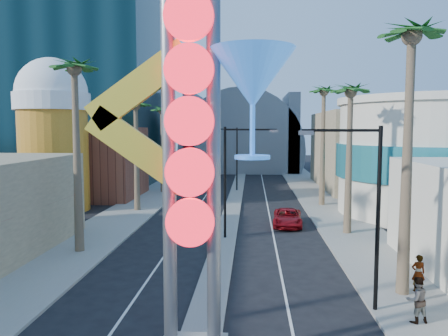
# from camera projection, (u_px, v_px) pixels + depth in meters

# --- Properties ---
(sidewalk_west) EXTENTS (5.00, 100.00, 0.15)m
(sidewalk_west) POSITION_uv_depth(u_px,v_px,m) (145.00, 202.00, 46.61)
(sidewalk_west) COLOR gray
(sidewalk_west) RESTS_ON ground
(sidewalk_east) EXTENTS (5.00, 100.00, 0.15)m
(sidewalk_east) POSITION_uv_depth(u_px,v_px,m) (325.00, 204.00, 45.39)
(sidewalk_east) COLOR gray
(sidewalk_east) RESTS_ON ground
(median) EXTENTS (1.60, 84.00, 0.15)m
(median) POSITION_uv_depth(u_px,v_px,m) (235.00, 198.00, 48.98)
(median) COLOR gray
(median) RESTS_ON ground
(hotel_tower) EXTENTS (20.00, 20.00, 50.00)m
(hotel_tower) POSITION_uv_depth(u_px,v_px,m) (85.00, 8.00, 62.05)
(hotel_tower) COLOR black
(hotel_tower) RESTS_ON ground
(brick_filler_west) EXTENTS (10.00, 10.00, 8.00)m
(brick_filler_west) POSITION_uv_depth(u_px,v_px,m) (95.00, 163.00, 49.65)
(brick_filler_west) COLOR brown
(brick_filler_west) RESTS_ON ground
(filler_east) EXTENTS (10.00, 20.00, 10.00)m
(filler_east) POSITION_uv_depth(u_px,v_px,m) (359.00, 150.00, 57.45)
(filler_east) COLOR #8E7D5B
(filler_east) RESTS_ON ground
(beer_mug) EXTENTS (7.00, 7.00, 14.50)m
(beer_mug) POSITION_uv_depth(u_px,v_px,m) (53.00, 129.00, 41.42)
(beer_mug) COLOR #B26B17
(beer_mug) RESTS_ON ground
(turquoise_building) EXTENTS (16.60, 16.60, 10.60)m
(turquoise_building) POSITION_uv_depth(u_px,v_px,m) (430.00, 158.00, 39.41)
(turquoise_building) COLOR beige
(turquoise_building) RESTS_ON ground
(canopy) EXTENTS (22.00, 16.00, 22.00)m
(canopy) POSITION_uv_depth(u_px,v_px,m) (242.00, 147.00, 82.39)
(canopy) COLOR slate
(canopy) RESTS_ON ground
(neon_sign) EXTENTS (6.53, 2.60, 12.55)m
(neon_sign) POSITION_uv_depth(u_px,v_px,m) (217.00, 147.00, 13.45)
(neon_sign) COLOR gray
(neon_sign) RESTS_ON ground
(streetlight_0) EXTENTS (3.79, 0.25, 8.00)m
(streetlight_0) POSITION_uv_depth(u_px,v_px,m) (233.00, 171.00, 30.62)
(streetlight_0) COLOR black
(streetlight_0) RESTS_ON ground
(streetlight_1) EXTENTS (3.79, 0.25, 8.00)m
(streetlight_1) POSITION_uv_depth(u_px,v_px,m) (233.00, 153.00, 54.55)
(streetlight_1) COLOR black
(streetlight_1) RESTS_ON ground
(streetlight_2) EXTENTS (3.45, 0.25, 8.00)m
(streetlight_2) POSITION_uv_depth(u_px,v_px,m) (367.00, 201.00, 18.31)
(streetlight_2) COLOR black
(streetlight_2) RESTS_ON ground
(palm_1) EXTENTS (2.40, 2.40, 12.70)m
(palm_1) POSITION_uv_depth(u_px,v_px,m) (75.00, 80.00, 26.72)
(palm_1) COLOR brown
(palm_1) RESTS_ON ground
(palm_2) EXTENTS (2.40, 2.40, 11.20)m
(palm_2) POSITION_uv_depth(u_px,v_px,m) (136.00, 111.00, 40.76)
(palm_2) COLOR brown
(palm_2) RESTS_ON ground
(palm_3) EXTENTS (2.40, 2.40, 11.20)m
(palm_3) POSITION_uv_depth(u_px,v_px,m) (162.00, 115.00, 52.68)
(palm_3) COLOR brown
(palm_3) RESTS_ON ground
(palm_5) EXTENTS (2.40, 2.40, 13.20)m
(palm_5) POSITION_uv_depth(u_px,v_px,m) (411.00, 53.00, 19.57)
(palm_5) COLOR brown
(palm_5) RESTS_ON ground
(palm_6) EXTENTS (2.40, 2.40, 11.70)m
(palm_6) POSITION_uv_depth(u_px,v_px,m) (351.00, 100.00, 31.61)
(palm_6) COLOR brown
(palm_6) RESTS_ON ground
(palm_7) EXTENTS (2.40, 2.40, 12.70)m
(palm_7) POSITION_uv_depth(u_px,v_px,m) (324.00, 99.00, 43.46)
(palm_7) COLOR brown
(palm_7) RESTS_ON ground
(red_pickup) EXTENTS (2.62, 5.05, 1.36)m
(red_pickup) POSITION_uv_depth(u_px,v_px,m) (288.00, 218.00, 35.34)
(red_pickup) COLOR #9E0C13
(red_pickup) RESTS_ON ground
(pedestrian_a) EXTENTS (0.67, 0.45, 1.78)m
(pedestrian_a) POSITION_uv_depth(u_px,v_px,m) (418.00, 273.00, 20.70)
(pedestrian_a) COLOR gray
(pedestrian_a) RESTS_ON sidewalk_east
(pedestrian_b) EXTENTS (1.05, 0.90, 1.87)m
(pedestrian_b) POSITION_uv_depth(u_px,v_px,m) (417.00, 300.00, 17.37)
(pedestrian_b) COLOR gray
(pedestrian_b) RESTS_ON sidewalk_east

